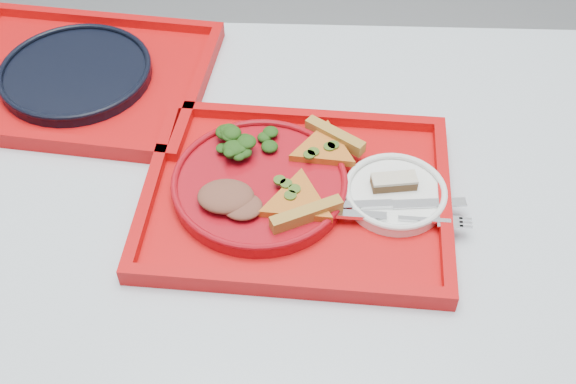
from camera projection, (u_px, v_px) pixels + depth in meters
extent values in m
cube|color=#B3BBC9|center=(282.00, 182.00, 1.13)|extent=(1.60, 0.80, 0.03)
cube|color=#BB090B|center=(296.00, 198.00, 1.07)|extent=(0.47, 0.38, 0.01)
cube|color=#BB090B|center=(78.00, 80.00, 1.26)|extent=(0.49, 0.40, 0.01)
cylinder|color=maroon|center=(260.00, 185.00, 1.07)|extent=(0.26, 0.26, 0.02)
cylinder|color=white|center=(395.00, 195.00, 1.06)|extent=(0.15, 0.15, 0.01)
cylinder|color=black|center=(76.00, 74.00, 1.25)|extent=(0.26, 0.26, 0.02)
ellipsoid|color=black|center=(245.00, 141.00, 1.09)|extent=(0.08, 0.07, 0.04)
ellipsoid|color=brown|center=(226.00, 196.00, 1.03)|extent=(0.08, 0.07, 0.02)
cube|color=#472D17|center=(394.00, 183.00, 1.06)|extent=(0.07, 0.04, 0.01)
cube|color=beige|center=(394.00, 178.00, 1.05)|extent=(0.07, 0.04, 0.00)
cube|color=silver|center=(403.00, 204.00, 1.04)|extent=(0.19, 0.03, 0.01)
cube|color=silver|center=(397.00, 218.00, 1.02)|extent=(0.19, 0.03, 0.01)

